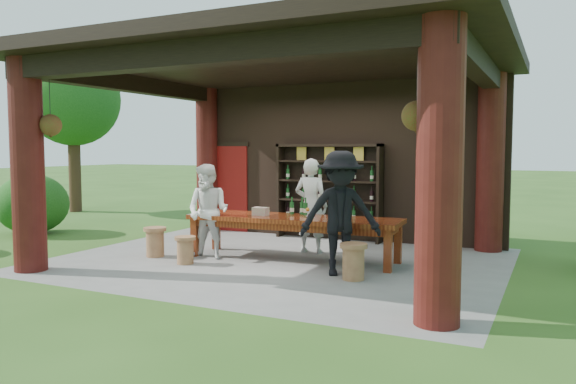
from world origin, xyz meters
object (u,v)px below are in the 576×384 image
at_px(stool_near_left, 185,249).
at_px(stool_far_left, 155,241).
at_px(guest_woman, 208,211).
at_px(wine_shelf, 328,192).
at_px(guest_man, 340,213).
at_px(host, 311,206).
at_px(napkin_basket, 261,211).
at_px(stool_near_right, 353,261).
at_px(tasting_table, 293,223).

distance_m(stool_near_left, stool_far_left, 0.91).
bearing_deg(stool_far_left, guest_woman, 16.90).
xyz_separation_m(wine_shelf, guest_man, (1.40, -3.03, -0.07)).
xyz_separation_m(host, napkin_basket, (-0.60, -0.85, -0.05)).
relative_size(stool_near_left, host, 0.26).
height_order(wine_shelf, stool_far_left, wine_shelf).
relative_size(wine_shelf, guest_man, 1.22).
bearing_deg(stool_near_right, tasting_table, 145.93).
bearing_deg(tasting_table, stool_near_left, -142.80).
xyz_separation_m(stool_near_right, stool_far_left, (-3.75, 0.15, -0.01)).
bearing_deg(stool_far_left, wine_shelf, 56.26).
height_order(stool_near_right, host, host).
xyz_separation_m(tasting_table, host, (0.01, 0.75, 0.23)).
bearing_deg(guest_man, guest_woman, 148.01).
relative_size(guest_woman, guest_man, 0.88).
distance_m(wine_shelf, stool_near_left, 3.68).
distance_m(wine_shelf, guest_man, 3.33).
bearing_deg(guest_man, tasting_table, 119.56).
bearing_deg(host, tasting_table, 87.69).
height_order(guest_man, napkin_basket, guest_man).
xyz_separation_m(host, guest_man, (1.13, -1.51, 0.07)).
relative_size(guest_woman, napkin_basket, 6.34).
xyz_separation_m(wine_shelf, tasting_table, (0.25, -2.28, -0.38)).
height_order(wine_shelf, stool_near_right, wine_shelf).
bearing_deg(guest_woman, wine_shelf, 66.50).
relative_size(guest_man, napkin_basket, 7.25).
relative_size(stool_near_right, guest_woman, 0.32).
bearing_deg(host, guest_man, 125.43).
distance_m(stool_near_right, host, 2.31).
distance_m(tasting_table, stool_near_right, 1.76).
height_order(stool_near_left, stool_far_left, stool_far_left).
height_order(stool_near_right, guest_woman, guest_woman).
bearing_deg(stool_near_right, napkin_basket, 156.60).
distance_m(stool_far_left, guest_woman, 1.13).
distance_m(stool_near_left, guest_woman, 0.82).
bearing_deg(wine_shelf, napkin_basket, -97.97).
bearing_deg(wine_shelf, tasting_table, -83.64).
xyz_separation_m(stool_near_left, guest_man, (2.61, 0.36, 0.70)).
relative_size(host, napkin_basket, 6.69).
bearing_deg(stool_near_right, wine_shelf, 117.45).
height_order(tasting_table, stool_near_right, tasting_table).
relative_size(stool_far_left, host, 0.30).
height_order(stool_far_left, guest_woman, guest_woman).
bearing_deg(napkin_basket, host, 54.97).
bearing_deg(stool_far_left, guest_man, 1.17).
distance_m(host, guest_man, 1.89).
height_order(guest_woman, guest_man, guest_man).
height_order(tasting_table, napkin_basket, napkin_basket).
distance_m(stool_far_left, guest_man, 3.53).
distance_m(stool_near_left, napkin_basket, 1.46).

